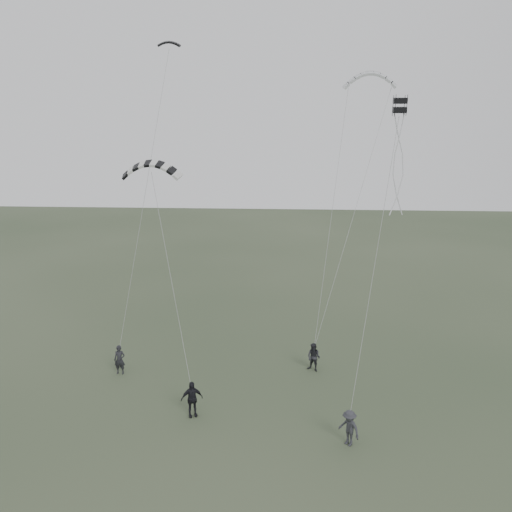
# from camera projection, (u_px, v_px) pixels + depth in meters

# --- Properties ---
(ground) EXTENTS (140.00, 140.00, 0.00)m
(ground) POSITION_uv_depth(u_px,v_px,m) (228.00, 422.00, 25.51)
(ground) COLOR #2F3D28
(ground) RESTS_ON ground
(flyer_left) EXTENTS (0.68, 0.45, 1.82)m
(flyer_left) POSITION_uv_depth(u_px,v_px,m) (120.00, 360.00, 30.40)
(flyer_left) COLOR black
(flyer_left) RESTS_ON ground
(flyer_right) EXTENTS (1.09, 1.02, 1.79)m
(flyer_right) POSITION_uv_depth(u_px,v_px,m) (314.00, 357.00, 30.77)
(flyer_right) COLOR #232328
(flyer_right) RESTS_ON ground
(flyer_center) EXTENTS (1.24, 0.85, 1.95)m
(flyer_center) POSITION_uv_depth(u_px,v_px,m) (192.00, 399.00, 25.88)
(flyer_center) COLOR black
(flyer_center) RESTS_ON ground
(flyer_far) EXTENTS (1.29, 1.29, 1.79)m
(flyer_far) POSITION_uv_depth(u_px,v_px,m) (349.00, 428.00, 23.52)
(flyer_far) COLOR #2C2C31
(flyer_far) RESTS_ON ground
(kite_dark_small) EXTENTS (1.45, 0.70, 0.58)m
(kite_dark_small) POSITION_uv_depth(u_px,v_px,m) (169.00, 42.00, 30.57)
(kite_dark_small) COLOR black
(kite_dark_small) RESTS_ON flyer_left
(kite_pale_large) EXTENTS (3.72, 1.62, 1.67)m
(kite_pale_large) POSITION_uv_depth(u_px,v_px,m) (371.00, 73.00, 33.84)
(kite_pale_large) COLOR #BBBEC0
(kite_pale_large) RESTS_ON flyer_right
(kite_striped) EXTENTS (3.31, 1.23, 1.45)m
(kite_striped) POSITION_uv_depth(u_px,v_px,m) (151.00, 163.00, 27.68)
(kite_striped) COLOR black
(kite_striped) RESTS_ON flyer_center
(kite_box) EXTENTS (0.70, 0.75, 0.77)m
(kite_box) POSITION_uv_depth(u_px,v_px,m) (400.00, 105.00, 24.61)
(kite_box) COLOR black
(kite_box) RESTS_ON flyer_far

